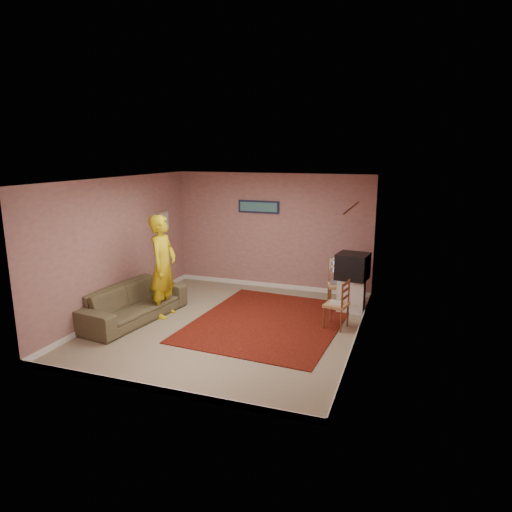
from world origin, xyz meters
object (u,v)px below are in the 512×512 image
(crt_tv, at_px, (352,266))
(sofa, at_px, (133,303))
(person, at_px, (163,266))
(tv_cabinet, at_px, (351,295))
(chair_b, at_px, (337,299))
(chair_a, at_px, (340,279))

(crt_tv, bearing_deg, sofa, -145.30)
(person, bearing_deg, tv_cabinet, -71.40)
(chair_b, bearing_deg, crt_tv, -175.95)
(chair_a, bearing_deg, chair_b, -99.61)
(tv_cabinet, distance_m, chair_b, 1.04)
(crt_tv, distance_m, person, 3.61)
(person, bearing_deg, crt_tv, -71.35)
(crt_tv, relative_size, person, 0.34)
(chair_a, height_order, sofa, chair_a)
(crt_tv, bearing_deg, chair_a, -171.85)
(tv_cabinet, relative_size, person, 0.33)
(tv_cabinet, xyz_separation_m, chair_b, (-0.13, -1.01, 0.21))
(chair_b, bearing_deg, tv_cabinet, -176.28)
(crt_tv, distance_m, chair_b, 1.08)
(sofa, distance_m, person, 0.87)
(crt_tv, height_order, chair_a, crt_tv)
(person, bearing_deg, sofa, 126.36)
(crt_tv, relative_size, sofa, 0.30)
(chair_a, height_order, person, person)
(chair_a, bearing_deg, sofa, -167.90)
(tv_cabinet, relative_size, crt_tv, 0.98)
(chair_b, bearing_deg, sofa, -65.92)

